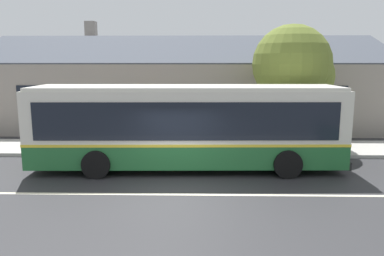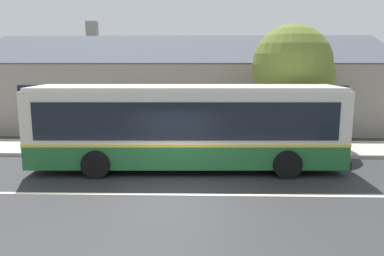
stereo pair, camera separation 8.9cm
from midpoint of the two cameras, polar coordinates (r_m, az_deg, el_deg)
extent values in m
plane|color=#2D2D30|center=(11.68, -2.78, -10.10)|extent=(300.00, 300.00, 0.00)
cube|color=#ADAAA3|center=(17.41, -1.42, -3.06)|extent=(60.00, 3.00, 0.15)
cube|color=beige|center=(11.68, -2.79, -10.08)|extent=(60.00, 0.16, 0.01)
cube|color=gray|center=(25.22, -1.21, 5.31)|extent=(23.47, 10.64, 3.89)
cube|color=#424751|center=(22.49, -1.52, 11.94)|extent=(24.07, 5.37, 1.91)
cube|color=#424751|center=(27.80, -0.99, 11.57)|extent=(24.07, 5.37, 1.91)
cube|color=gray|center=(27.32, -15.23, 14.16)|extent=(0.70, 0.70, 1.20)
cube|color=black|center=(21.91, -23.91, 4.26)|extent=(1.10, 0.06, 1.30)
cube|color=black|center=(19.88, -1.86, 4.61)|extent=(1.10, 0.06, 1.30)
cube|color=black|center=(21.10, 21.09, 4.26)|extent=(1.10, 0.06, 1.30)
cube|color=#4C3323|center=(20.13, 8.22, 1.45)|extent=(1.00, 0.06, 2.10)
cube|color=#236633|center=(14.24, -1.00, -3.48)|extent=(11.48, 2.80, 0.83)
cube|color=yellow|center=(14.14, -1.01, -1.65)|extent=(11.50, 2.82, 0.10)
cube|color=silver|center=(13.98, -1.02, 2.21)|extent=(11.48, 2.80, 1.82)
cube|color=silver|center=(13.88, -1.03, 6.18)|extent=(11.25, 2.67, 0.12)
cube|color=black|center=(15.24, -0.96, 2.48)|extent=(10.50, 0.31, 1.32)
cube|color=black|center=(12.74, -1.09, 0.99)|extent=(10.50, 0.31, 1.32)
cube|color=black|center=(15.05, 21.36, 1.70)|extent=(0.10, 2.20, 1.32)
cube|color=black|center=(14.96, 21.58, 4.99)|extent=(0.09, 1.75, 0.24)
cube|color=black|center=(15.36, 21.05, -4.27)|extent=(0.15, 2.50, 0.28)
cube|color=#B21919|center=(15.56, -6.22, -2.37)|extent=(3.20, 0.12, 0.58)
cube|color=black|center=(15.91, 15.30, 0.48)|extent=(0.90, 0.05, 2.40)
cylinder|color=black|center=(15.86, 11.97, -3.00)|extent=(1.01, 0.31, 1.00)
cylinder|color=black|center=(13.50, 14.20, -5.38)|extent=(1.01, 0.31, 1.00)
cylinder|color=black|center=(15.85, -12.39, -3.03)|extent=(1.01, 0.31, 1.00)
cylinder|color=black|center=(13.49, -14.59, -5.41)|extent=(1.01, 0.31, 1.00)
cube|color=brown|center=(18.23, -20.27, -1.40)|extent=(1.89, 0.10, 0.04)
cube|color=brown|center=(18.10, -20.43, -1.49)|extent=(1.89, 0.10, 0.04)
cube|color=brown|center=(17.97, -20.60, -1.58)|extent=(1.89, 0.10, 0.04)
cube|color=brown|center=(17.80, -20.81, -0.72)|extent=(1.89, 0.04, 0.10)
cube|color=brown|center=(17.77, -20.84, -0.27)|extent=(1.89, 0.04, 0.10)
cube|color=black|center=(17.88, -18.13, -2.23)|extent=(0.08, 0.43, 0.45)
cube|color=black|center=(18.43, -22.58, -2.14)|extent=(0.08, 0.43, 0.45)
cube|color=brown|center=(17.04, -7.97, -1.64)|extent=(1.87, 0.10, 0.04)
cube|color=brown|center=(16.90, -8.05, -1.74)|extent=(1.87, 0.10, 0.04)
cube|color=brown|center=(16.76, -8.13, -1.84)|extent=(1.87, 0.10, 0.04)
cube|color=brown|center=(16.58, -8.22, -0.91)|extent=(1.87, 0.04, 0.10)
cube|color=brown|center=(16.55, -8.23, -0.43)|extent=(1.87, 0.04, 0.10)
cube|color=black|center=(16.84, -5.52, -2.51)|extent=(0.08, 0.43, 0.45)
cube|color=black|center=(17.08, -10.50, -2.45)|extent=(0.08, 0.43, 0.45)
cylinder|color=#4C3828|center=(18.25, 14.45, 1.36)|extent=(0.36, 0.36, 2.73)
sphere|color=olive|center=(18.06, 14.80, 9.38)|extent=(3.63, 3.63, 3.63)
sphere|color=olive|center=(18.34, 16.88, 7.58)|extent=(2.57, 2.57, 2.57)
cylinder|color=gray|center=(16.99, 19.25, 0.44)|extent=(0.07, 0.07, 2.40)
cube|color=#1959A5|center=(16.85, 19.46, 3.61)|extent=(0.36, 0.03, 0.48)
camera|label=1|loc=(0.04, -90.16, -0.03)|focal=35.00mm
camera|label=2|loc=(0.04, 89.84, 0.03)|focal=35.00mm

